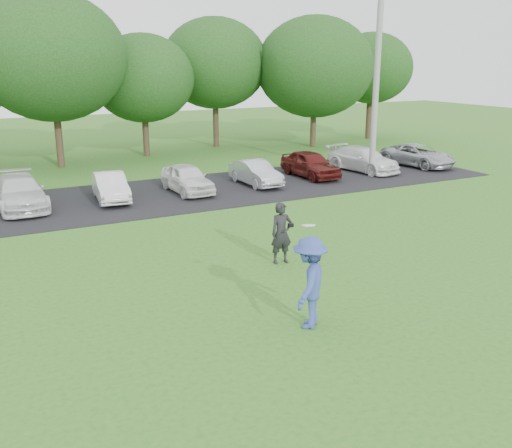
{
  "coord_description": "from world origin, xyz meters",
  "views": [
    {
      "loc": [
        -6.53,
        -9.06,
        5.42
      ],
      "look_at": [
        0.0,
        3.5,
        1.3
      ],
      "focal_mm": 40.0,
      "sensor_mm": 36.0,
      "label": 1
    }
  ],
  "objects": [
    {
      "name": "parking_lot",
      "position": [
        0.0,
        13.0,
        0.01
      ],
      "size": [
        32.0,
        6.5,
        0.03
      ],
      "primitive_type": "cube",
      "color": "black",
      "rests_on": "ground"
    },
    {
      "name": "ground",
      "position": [
        0.0,
        0.0,
        0.0
      ],
      "size": [
        100.0,
        100.0,
        0.0
      ],
      "primitive_type": "plane",
      "color": "#29651D",
      "rests_on": "ground"
    },
    {
      "name": "camera_bystander",
      "position": [
        0.92,
        3.76,
        0.85
      ],
      "size": [
        0.65,
        0.46,
        1.7
      ],
      "color": "black",
      "rests_on": "ground"
    },
    {
      "name": "frisbee_player",
      "position": [
        -0.5,
        0.14,
        0.98
      ],
      "size": [
        1.42,
        1.4,
        2.33
      ],
      "color": "#354896",
      "rests_on": "ground"
    },
    {
      "name": "parked_cars",
      "position": [
        0.16,
        13.1,
        0.61
      ],
      "size": [
        31.09,
        4.87,
        1.24
      ],
      "color": "#ACAEB4",
      "rests_on": "parking_lot"
    },
    {
      "name": "utility_pole",
      "position": [
        10.7,
        12.16,
        5.15
      ],
      "size": [
        0.28,
        0.28,
        10.3
      ],
      "primitive_type": "cylinder",
      "color": "gray",
      "rests_on": "ground"
    },
    {
      "name": "tree_row",
      "position": [
        1.51,
        22.76,
        4.91
      ],
      "size": [
        42.39,
        9.85,
        8.64
      ],
      "color": "#38281C",
      "rests_on": "ground"
    }
  ]
}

